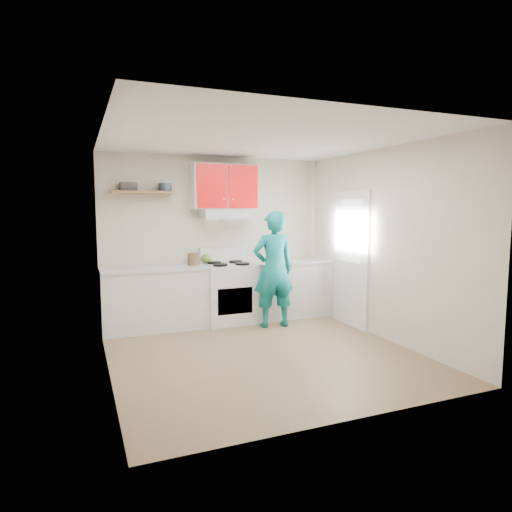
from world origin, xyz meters
name	(u,v)px	position (x,y,z in m)	size (l,w,h in m)	color
floor	(261,353)	(0.00, 0.00, 0.00)	(3.80, 3.80, 0.00)	brown
ceiling	(262,139)	(0.00, 0.00, 2.60)	(3.60, 3.80, 0.04)	white
back_wall	(216,239)	(0.00, 1.90, 1.30)	(3.60, 0.04, 2.60)	beige
front_wall	(352,269)	(0.00, -1.90, 1.30)	(3.60, 0.04, 2.60)	beige
left_wall	(105,255)	(-1.80, 0.00, 1.30)	(0.04, 3.80, 2.60)	beige
right_wall	(383,244)	(1.80, 0.00, 1.30)	(0.04, 3.80, 2.60)	beige
door	(352,259)	(1.78, 0.70, 1.02)	(0.05, 0.85, 2.05)	white
door_glass	(351,231)	(1.75, 0.70, 1.45)	(0.01, 0.55, 0.95)	white
counter_left	(155,299)	(-1.04, 1.60, 0.45)	(1.52, 0.60, 0.90)	silver
counter_right	(287,289)	(1.14, 1.60, 0.45)	(1.32, 0.60, 0.90)	silver
stove	(228,293)	(0.10, 1.57, 0.46)	(0.76, 0.65, 0.92)	white
range_hood	(226,214)	(0.10, 1.68, 1.70)	(0.76, 0.44, 0.15)	silver
upper_cabinets	(224,187)	(0.10, 1.73, 2.12)	(1.02, 0.33, 0.70)	red
shelf	(143,192)	(-1.15, 1.75, 2.02)	(0.90, 0.30, 0.04)	brown
books	(128,187)	(-1.35, 1.77, 2.10)	(0.24, 0.17, 0.12)	#3B3439
tin	(165,187)	(-0.82, 1.76, 2.10)	(0.20, 0.20, 0.12)	#333D4C
kettle	(206,258)	(-0.19, 1.82, 1.00)	(0.18, 0.18, 0.15)	olive
crock	(193,260)	(-0.44, 1.65, 1.00)	(0.17, 0.17, 0.21)	brown
cutting_board	(275,262)	(0.91, 1.61, 0.91)	(0.27, 0.20, 0.02)	olive
silicone_mat	(311,261)	(1.59, 1.62, 0.90)	(0.28, 0.24, 0.01)	red
person	(274,269)	(0.65, 1.08, 0.87)	(0.64, 0.42, 1.75)	#0D7977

